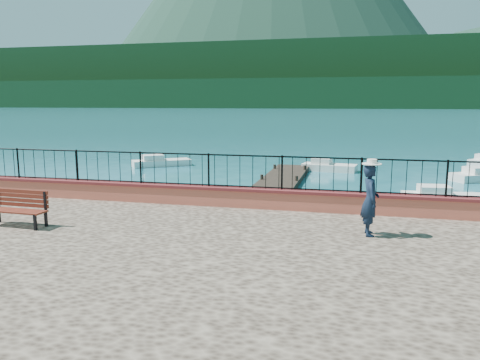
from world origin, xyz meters
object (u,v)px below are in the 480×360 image
at_px(boat_0, 191,196).
at_px(boat_1, 447,195).
at_px(person, 370,200).
at_px(boat_4, 329,164).
at_px(park_bench, 17,215).
at_px(boat_3, 162,160).

xyz_separation_m(boat_0, boat_1, (10.40, 2.77, 0.00)).
bearing_deg(person, boat_1, -27.27).
xyz_separation_m(boat_1, boat_4, (-5.34, 8.57, 0.00)).
height_order(park_bench, boat_4, park_bench).
bearing_deg(boat_3, boat_1, -61.47).
bearing_deg(boat_1, person, -114.29).
bearing_deg(boat_0, boat_4, 65.92).
xyz_separation_m(person, boat_0, (-6.91, 7.06, -1.63)).
distance_m(person, boat_4, 18.56).
xyz_separation_m(boat_0, boat_4, (5.06, 11.34, 0.00)).
bearing_deg(boat_0, boat_3, 118.76).
xyz_separation_m(park_bench, boat_3, (-4.38, 19.21, -1.07)).
distance_m(boat_1, boat_3, 18.29).
distance_m(park_bench, person, 8.64).
bearing_deg(boat_1, boat_0, -169.86).
bearing_deg(boat_3, park_bench, -112.25).
bearing_deg(boat_1, park_bench, -142.07).
height_order(person, boat_3, person).
bearing_deg(boat_3, boat_0, -96.28).
relative_size(person, boat_3, 0.44).
bearing_deg(park_bench, boat_4, 73.56).
distance_m(boat_0, boat_4, 12.42).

